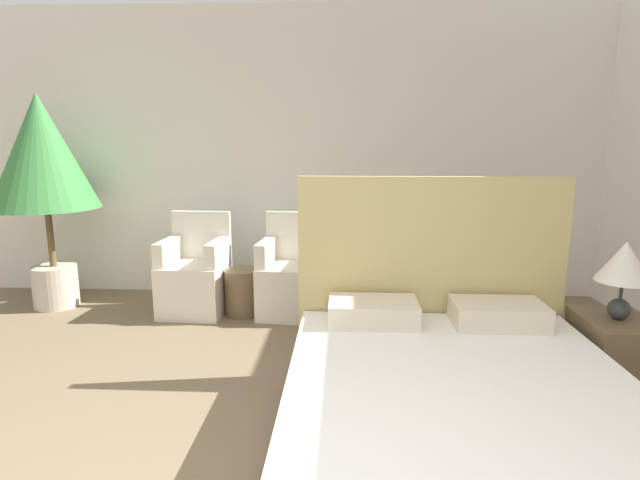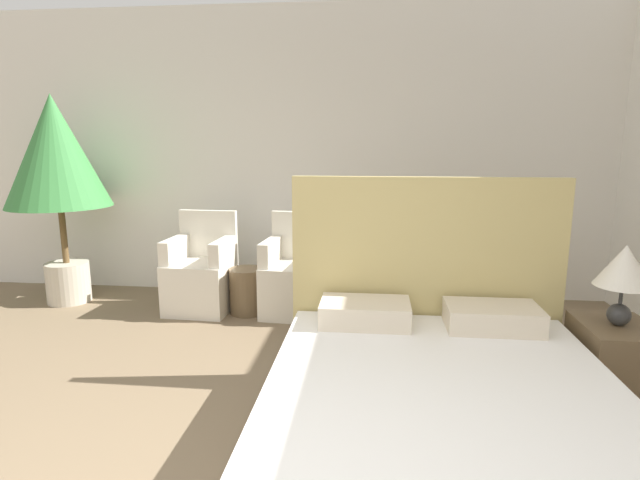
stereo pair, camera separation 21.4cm
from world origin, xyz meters
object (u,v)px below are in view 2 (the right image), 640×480
armchair_near_window_left (201,278)px  nightstand (613,369)px  bed (441,420)px  potted_palm (56,160)px  side_table (247,291)px  armchair_near_window_right (296,280)px  table_lamp (624,270)px

armchair_near_window_left → nightstand: size_ratio=1.71×
bed → nightstand: (1.07, 0.68, -0.01)m
armchair_near_window_left → potted_palm: potted_palm is taller
side_table → armchair_near_window_left: bearing=174.6°
bed → armchair_near_window_right: (-1.04, 2.21, 0.03)m
armchair_near_window_right → side_table: (-0.46, -0.04, -0.10)m
bed → armchair_near_window_right: bearing=115.1°
potted_palm → table_lamp: bearing=-20.3°
armchair_near_window_left → table_lamp: size_ratio=1.97×
nightstand → side_table: nightstand is taller
armchair_near_window_right → nightstand: armchair_near_window_right is taller
table_lamp → nightstand: bearing=17.5°
side_table → armchair_near_window_right: bearing=5.3°
armchair_near_window_left → armchair_near_window_right: 0.91m
bed → armchair_near_window_left: bearing=131.3°
nightstand → potted_palm: bearing=159.8°
bed → table_lamp: size_ratio=4.46×
bed → side_table: bed is taller
armchair_near_window_left → side_table: 0.47m
bed → nightstand: bed is taller
bed → table_lamp: bed is taller
armchair_near_window_right → table_lamp: 2.66m
armchair_near_window_left → armchair_near_window_right: same height
potted_palm → side_table: 2.22m
bed → armchair_near_window_right: size_ratio=2.26×
bed → armchair_near_window_right: 2.44m
armchair_near_window_right → nightstand: size_ratio=1.71×
potted_palm → side_table: bearing=-4.4°
table_lamp → side_table: bearing=149.8°
potted_palm → nightstand: 4.85m
nightstand → table_lamp: size_ratio=1.16×
nightstand → armchair_near_window_right: bearing=144.0°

